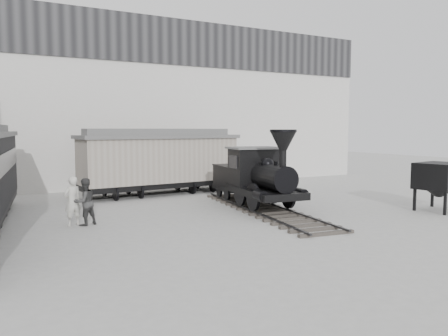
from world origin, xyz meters
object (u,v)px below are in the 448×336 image
locomotive (258,180)px  visitor_a (72,201)px  coal_hopper (439,180)px  boxcar (160,160)px  visitor_b (85,202)px

locomotive → visitor_a: size_ratio=5.47×
coal_hopper → locomotive: bearing=137.8°
visitor_a → coal_hopper: 16.11m
boxcar → visitor_a: (-5.81, -6.44, -1.03)m
visitor_a → coal_hopper: (15.45, -4.52, 0.49)m
visitor_b → coal_hopper: bearing=140.7°
visitor_b → coal_hopper: (15.02, -4.34, 0.52)m
boxcar → visitor_b: (-5.38, -6.61, -1.06)m
boxcar → coal_hopper: (9.64, -10.95, -0.54)m
locomotive → coal_hopper: (7.10, -4.35, 0.11)m
visitor_b → coal_hopper: size_ratio=0.80×
locomotive → visitor_b: locomotive is taller
visitor_a → locomotive: bearing=159.5°
boxcar → coal_hopper: boxcar is taller
locomotive → visitor_a: (-8.36, 0.17, -0.38)m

